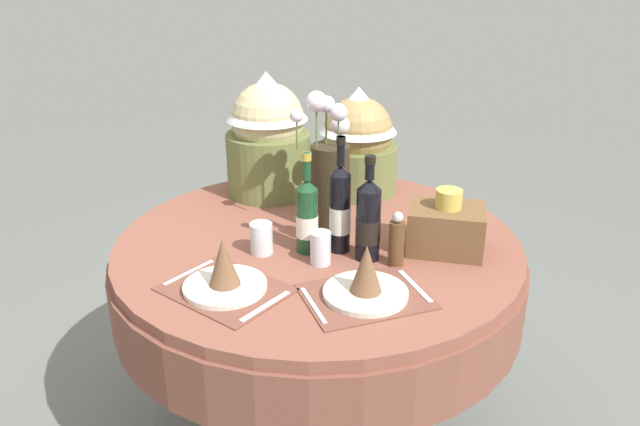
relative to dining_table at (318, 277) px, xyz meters
name	(u,v)px	position (x,y,z in m)	size (l,w,h in m)	color
ground	(318,418)	(0.00, 0.00, -0.62)	(8.00, 8.00, 0.00)	slate
dining_table	(318,277)	(0.00, 0.00, 0.00)	(1.38, 1.38, 0.76)	brown
place_setting_left	(224,276)	(-0.18, -0.39, 0.19)	(0.42, 0.38, 0.16)	brown
place_setting_right	(366,282)	(0.22, -0.34, 0.19)	(0.43, 0.40, 0.16)	brown
flower_vase	(329,174)	(0.01, 0.11, 0.34)	(0.19, 0.20, 0.48)	#332819
wine_bottle_left	(340,209)	(0.09, -0.07, 0.29)	(0.07, 0.07, 0.38)	black
wine_bottle_centre	(368,220)	(0.18, -0.10, 0.28)	(0.08, 0.08, 0.34)	black
wine_bottle_right	(307,216)	(-0.01, -0.09, 0.27)	(0.07, 0.07, 0.33)	#194223
tumbler_near_left	(261,238)	(-0.15, -0.14, 0.20)	(0.07, 0.07, 0.10)	silver
tumbler_near_right	(321,248)	(0.05, -0.17, 0.20)	(0.06, 0.06, 0.11)	silver
pepper_mill	(397,241)	(0.28, -0.13, 0.23)	(0.05, 0.05, 0.18)	brown
gift_tub_back_left	(268,131)	(-0.28, 0.38, 0.40)	(0.33, 0.33, 0.48)	olive
gift_tub_back_centre	(358,138)	(0.05, 0.47, 0.36)	(0.32, 0.32, 0.42)	olive
woven_basket_side_right	(446,227)	(0.42, 0.01, 0.23)	(0.24, 0.19, 0.21)	brown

